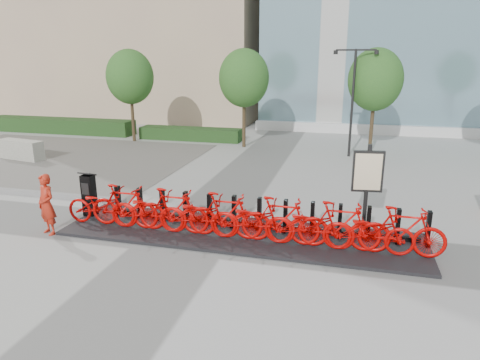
% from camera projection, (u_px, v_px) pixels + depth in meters
% --- Properties ---
extents(ground, '(120.00, 120.00, 0.00)m').
position_uv_depth(ground, '(190.00, 235.00, 11.49)').
color(ground, '#A4A4A4').
extents(gravel_patch, '(14.00, 14.00, 0.00)m').
position_uv_depth(gravel_patch, '(46.00, 158.00, 20.42)').
color(gravel_patch, '#524D45').
rests_on(gravel_patch, ground).
extents(hedge_a, '(10.00, 1.40, 0.90)m').
position_uv_depth(hedge_a, '(60.00, 126.00, 27.31)').
color(hedge_a, '#1D3B12').
rests_on(hedge_a, ground).
extents(hedge_b, '(6.00, 1.20, 0.70)m').
position_uv_depth(hedge_b, '(191.00, 134.00, 24.89)').
color(hedge_b, '#1D3B12').
rests_on(hedge_b, ground).
extents(tree_0, '(2.60, 2.60, 5.10)m').
position_uv_depth(tree_0, '(130.00, 77.00, 23.61)').
color(tree_0, '#342718').
rests_on(tree_0, ground).
extents(tree_1, '(2.60, 2.60, 5.10)m').
position_uv_depth(tree_1, '(244.00, 78.00, 22.04)').
color(tree_1, '#342718').
rests_on(tree_1, ground).
extents(tree_2, '(2.60, 2.60, 5.10)m').
position_uv_depth(tree_2, '(375.00, 80.00, 20.48)').
color(tree_2, '#342718').
rests_on(tree_2, ground).
extents(streetlamp, '(2.00, 0.20, 5.00)m').
position_uv_depth(streetlamp, '(353.00, 91.00, 19.91)').
color(streetlamp, black).
rests_on(streetlamp, ground).
extents(dock_pad, '(9.60, 2.40, 0.08)m').
position_uv_depth(dock_pad, '(240.00, 234.00, 11.45)').
color(dock_pad, black).
rests_on(dock_pad, ground).
extents(dock_rail_posts, '(8.74, 0.50, 0.85)m').
position_uv_depth(dock_rail_posts, '(259.00, 213.00, 11.66)').
color(dock_rail_posts, black).
rests_on(dock_rail_posts, dock_pad).
extents(bike_0, '(2.06, 0.72, 1.08)m').
position_uv_depth(bike_0, '(101.00, 206.00, 11.90)').
color(bike_0, '#BC0301').
rests_on(bike_0, dock_pad).
extents(bike_1, '(2.00, 0.56, 1.20)m').
position_uv_depth(bike_1, '(124.00, 206.00, 11.71)').
color(bike_1, '#BC0301').
rests_on(bike_1, dock_pad).
extents(bike_2, '(2.06, 0.72, 1.08)m').
position_uv_depth(bike_2, '(148.00, 210.00, 11.55)').
color(bike_2, '#BC0301').
rests_on(bike_2, dock_pad).
extents(bike_3, '(2.00, 0.56, 1.20)m').
position_uv_depth(bike_3, '(173.00, 210.00, 11.36)').
color(bike_3, '#BC0301').
rests_on(bike_3, dock_pad).
extents(bike_4, '(2.06, 0.72, 1.08)m').
position_uv_depth(bike_4, '(199.00, 215.00, 11.21)').
color(bike_4, '#BC0301').
rests_on(bike_4, dock_pad).
extents(bike_5, '(2.00, 0.56, 1.20)m').
position_uv_depth(bike_5, '(225.00, 215.00, 11.02)').
color(bike_5, '#BC0301').
rests_on(bike_5, dock_pad).
extents(bike_6, '(2.06, 0.72, 1.08)m').
position_uv_depth(bike_6, '(252.00, 220.00, 10.86)').
color(bike_6, '#BC0301').
rests_on(bike_6, dock_pad).
extents(bike_7, '(2.00, 0.56, 1.20)m').
position_uv_depth(bike_7, '(280.00, 220.00, 10.67)').
color(bike_7, '#BC0301').
rests_on(bike_7, dock_pad).
extents(bike_8, '(2.06, 0.72, 1.08)m').
position_uv_depth(bike_8, '(309.00, 225.00, 10.51)').
color(bike_8, '#BC0301').
rests_on(bike_8, dock_pad).
extents(bike_9, '(2.00, 0.56, 1.20)m').
position_uv_depth(bike_9, '(339.00, 226.00, 10.32)').
color(bike_9, '#BC0301').
rests_on(bike_9, dock_pad).
extents(bike_10, '(2.06, 0.72, 1.08)m').
position_uv_depth(bike_10, '(370.00, 231.00, 10.17)').
color(bike_10, '#BC0301').
rests_on(bike_10, dock_pad).
extents(bike_11, '(2.00, 0.56, 1.20)m').
position_uv_depth(bike_11, '(402.00, 232.00, 9.98)').
color(bike_11, '#BC0301').
rests_on(bike_11, dock_pad).
extents(kiosk, '(0.42, 0.36, 1.34)m').
position_uv_depth(kiosk, '(89.00, 194.00, 12.59)').
color(kiosk, black).
rests_on(kiosk, dock_pad).
extents(worker_red, '(0.71, 0.60, 1.66)m').
position_uv_depth(worker_red, '(47.00, 204.00, 11.38)').
color(worker_red, '#B62413').
rests_on(worker_red, ground).
extents(jersey_barrier, '(2.42, 1.04, 0.91)m').
position_uv_depth(jersey_barrier, '(21.00, 150.00, 20.04)').
color(jersey_barrier, '#B7B7AD').
rests_on(jersey_barrier, ground).
extents(map_sign, '(0.81, 0.23, 2.44)m').
position_uv_depth(map_sign, '(368.00, 175.00, 11.25)').
color(map_sign, black).
rests_on(map_sign, ground).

